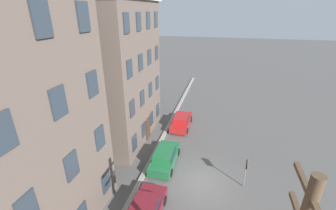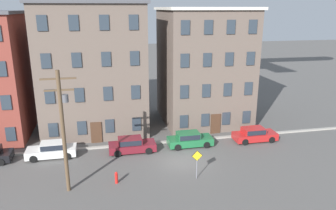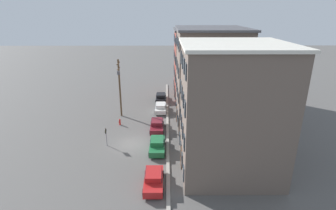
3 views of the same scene
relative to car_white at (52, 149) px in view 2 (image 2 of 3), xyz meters
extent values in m
plane|color=#565451|center=(11.43, -3.39, -0.75)|extent=(200.00, 200.00, 0.00)
cube|color=#9E998E|center=(11.43, 1.11, -0.67)|extent=(56.00, 0.36, 0.16)
cube|color=#2D3842|center=(-4.02, 2.55, 0.83)|extent=(0.90, 0.10, 1.40)
cube|color=#2D3842|center=(-4.02, 2.55, 3.98)|extent=(0.90, 0.10, 1.40)
cube|color=#2D3842|center=(-4.02, 2.55, 7.14)|extent=(0.90, 0.10, 1.40)
cube|color=#66564C|center=(3.98, 7.22, 6.04)|extent=(10.91, 9.21, 13.58)
cube|color=#4C4C51|center=(3.98, 7.22, 12.98)|extent=(11.41, 9.71, 0.30)
cube|color=#2D3842|center=(-0.11, 2.55, 0.95)|extent=(0.90, 0.10, 1.40)
cube|color=#2D3842|center=(-0.11, 2.55, 4.34)|extent=(0.90, 0.10, 1.40)
cube|color=#2D3842|center=(-0.11, 2.55, 7.74)|extent=(0.90, 0.10, 1.40)
cube|color=#2D3842|center=(-0.11, 2.55, 11.14)|extent=(0.90, 0.10, 1.40)
cube|color=#2D3842|center=(2.62, 2.55, 0.95)|extent=(0.90, 0.10, 1.40)
cube|color=#2D3842|center=(2.62, 2.55, 4.34)|extent=(0.90, 0.10, 1.40)
cube|color=#2D3842|center=(2.62, 2.55, 7.74)|extent=(0.90, 0.10, 1.40)
cube|color=#2D3842|center=(2.62, 2.55, 11.14)|extent=(0.90, 0.10, 1.40)
cube|color=#2D3842|center=(5.35, 2.55, 0.95)|extent=(0.90, 0.10, 1.40)
cube|color=#2D3842|center=(5.35, 2.55, 4.34)|extent=(0.90, 0.10, 1.40)
cube|color=#2D3842|center=(5.35, 2.55, 7.74)|extent=(0.90, 0.10, 1.40)
cube|color=#2D3842|center=(5.35, 2.55, 11.14)|extent=(0.90, 0.10, 1.40)
cube|color=#2D3842|center=(8.07, 2.55, 0.95)|extent=(0.90, 0.10, 1.40)
cube|color=#2D3842|center=(8.07, 2.55, 4.34)|extent=(0.90, 0.10, 1.40)
cube|color=#2D3842|center=(8.07, 2.55, 7.74)|extent=(0.90, 0.10, 1.40)
cube|color=#2D3842|center=(8.07, 2.55, 11.14)|extent=(0.90, 0.10, 1.40)
cube|color=#472D1E|center=(3.98, 2.55, 0.35)|extent=(1.10, 0.10, 2.20)
cube|color=#66564C|center=(16.67, 7.43, 5.73)|extent=(9.48, 9.63, 12.97)
cube|color=silver|center=(16.67, 7.43, 12.37)|extent=(9.98, 10.13, 0.30)
cube|color=#2D3842|center=(13.11, 2.55, 0.87)|extent=(0.90, 0.10, 1.40)
cube|color=#2D3842|center=(13.11, 2.55, 4.11)|extent=(0.90, 0.10, 1.40)
cube|color=#2D3842|center=(13.11, 2.55, 7.36)|extent=(0.90, 0.10, 1.40)
cube|color=#2D3842|center=(13.11, 2.55, 10.60)|extent=(0.90, 0.10, 1.40)
cube|color=#2D3842|center=(15.48, 2.55, 0.87)|extent=(0.90, 0.10, 1.40)
cube|color=#2D3842|center=(15.48, 2.55, 4.11)|extent=(0.90, 0.10, 1.40)
cube|color=#2D3842|center=(15.48, 2.55, 7.36)|extent=(0.90, 0.10, 1.40)
cube|color=#2D3842|center=(15.48, 2.55, 10.60)|extent=(0.90, 0.10, 1.40)
cube|color=#2D3842|center=(17.85, 2.55, 0.87)|extent=(0.90, 0.10, 1.40)
cube|color=#2D3842|center=(17.85, 2.55, 4.11)|extent=(0.90, 0.10, 1.40)
cube|color=#2D3842|center=(17.85, 2.55, 7.36)|extent=(0.90, 0.10, 1.40)
cube|color=#2D3842|center=(17.85, 2.55, 10.60)|extent=(0.90, 0.10, 1.40)
cube|color=#2D3842|center=(20.22, 2.55, 0.87)|extent=(0.90, 0.10, 1.40)
cube|color=#2D3842|center=(20.22, 2.55, 4.11)|extent=(0.90, 0.10, 1.40)
cube|color=#2D3842|center=(20.22, 2.55, 7.36)|extent=(0.90, 0.10, 1.40)
cube|color=#2D3842|center=(20.22, 2.55, 10.60)|extent=(0.90, 0.10, 1.40)
cube|color=#472D1E|center=(16.67, 2.55, 0.35)|extent=(1.10, 0.10, 2.20)
cylinder|color=black|center=(-4.19, -0.92, -0.42)|extent=(0.66, 0.22, 0.66)
cylinder|color=black|center=(-4.19, 0.78, -0.42)|extent=(0.66, 0.22, 0.66)
cube|color=silver|center=(-0.07, 0.00, -0.22)|extent=(4.40, 1.80, 0.70)
cube|color=silver|center=(0.13, 0.00, 0.41)|extent=(2.20, 1.51, 0.55)
cube|color=#1E232D|center=(0.13, 0.00, 0.41)|extent=(2.02, 1.58, 0.48)
cylinder|color=black|center=(-1.52, -0.85, -0.42)|extent=(0.66, 0.22, 0.66)
cylinder|color=black|center=(-1.52, 0.85, -0.42)|extent=(0.66, 0.22, 0.66)
cylinder|color=black|center=(1.38, -0.85, -0.42)|extent=(0.66, 0.22, 0.66)
cylinder|color=black|center=(1.38, 0.85, -0.42)|extent=(0.66, 0.22, 0.66)
cube|color=maroon|center=(7.30, -0.39, -0.22)|extent=(4.40, 1.80, 0.70)
cube|color=maroon|center=(7.10, -0.39, 0.41)|extent=(2.20, 1.51, 0.55)
cube|color=#1E232D|center=(7.10, -0.39, 0.41)|extent=(2.02, 1.58, 0.48)
cylinder|color=black|center=(8.75, 0.46, -0.42)|extent=(0.66, 0.22, 0.66)
cylinder|color=black|center=(8.75, -1.24, -0.42)|extent=(0.66, 0.22, 0.66)
cylinder|color=black|center=(5.85, 0.46, -0.42)|extent=(0.66, 0.22, 0.66)
cylinder|color=black|center=(5.85, -1.24, -0.42)|extent=(0.66, 0.22, 0.66)
cube|color=#1E6638|center=(13.05, -0.17, -0.22)|extent=(4.40, 1.80, 0.70)
cube|color=#1E6638|center=(12.85, -0.17, 0.41)|extent=(2.20, 1.51, 0.55)
cube|color=#1E232D|center=(12.85, -0.17, 0.41)|extent=(2.02, 1.58, 0.48)
cylinder|color=black|center=(14.50, 0.68, -0.42)|extent=(0.66, 0.22, 0.66)
cylinder|color=black|center=(14.50, -1.02, -0.42)|extent=(0.66, 0.22, 0.66)
cylinder|color=black|center=(11.60, 0.68, -0.42)|extent=(0.66, 0.22, 0.66)
cylinder|color=black|center=(11.60, -1.02, -0.42)|extent=(0.66, 0.22, 0.66)
cube|color=#B21E1E|center=(19.92, -0.29, -0.22)|extent=(4.40, 1.80, 0.70)
cube|color=#B21E1E|center=(19.72, -0.29, 0.41)|extent=(2.20, 1.51, 0.55)
cube|color=#1E232D|center=(19.72, -0.29, 0.41)|extent=(2.02, 1.58, 0.48)
cylinder|color=black|center=(21.37, 0.56, -0.42)|extent=(0.66, 0.22, 0.66)
cylinder|color=black|center=(21.37, -1.14, -0.42)|extent=(0.66, 0.22, 0.66)
cylinder|color=black|center=(18.47, 0.56, -0.42)|extent=(0.66, 0.22, 0.66)
cylinder|color=black|center=(18.47, -1.14, -0.42)|extent=(0.66, 0.22, 0.66)
cylinder|color=slate|center=(11.83, -6.54, 0.40)|extent=(0.08, 0.08, 2.29)
cube|color=yellow|center=(11.83, -6.57, 1.25)|extent=(0.83, 0.03, 0.83)
cube|color=black|center=(11.83, -6.56, 1.25)|extent=(0.90, 0.02, 0.90)
cylinder|color=brown|center=(1.90, -6.30, 3.83)|extent=(0.28, 0.28, 9.16)
cube|color=brown|center=(1.90, -6.30, 7.82)|extent=(2.40, 0.12, 0.12)
cube|color=brown|center=(1.90, -6.30, 7.02)|extent=(2.00, 0.12, 0.12)
cylinder|color=#515156|center=(2.25, -6.30, 6.42)|extent=(0.44, 0.44, 0.55)
cylinder|color=red|center=(5.49, -5.96, -0.35)|extent=(0.24, 0.24, 0.80)
sphere|color=red|center=(5.49, -5.96, 0.10)|extent=(0.22, 0.22, 0.22)
cylinder|color=red|center=(5.49, -6.12, -0.30)|extent=(0.10, 0.12, 0.10)
camera|label=1|loc=(-2.25, -4.24, 11.45)|focal=24.00mm
camera|label=2|loc=(4.76, -29.14, 12.43)|focal=35.00mm
camera|label=3|loc=(41.23, 0.95, 15.29)|focal=28.00mm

